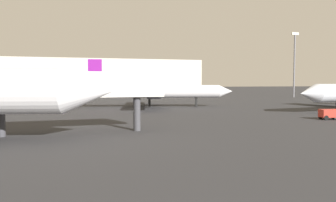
% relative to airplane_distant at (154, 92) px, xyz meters
% --- Properties ---
extents(airplane_distant, '(29.51, 22.09, 9.01)m').
position_rel_airplane_distant_xyz_m(airplane_distant, '(0.00, 0.00, 0.00)').
color(airplane_distant, white).
rests_on(airplane_distant, ground_plane).
extents(jet_bridge, '(19.45, 2.88, 5.94)m').
position_rel_airplane_distant_xyz_m(jet_bridge, '(-16.07, -28.54, 1.46)').
color(jet_bridge, silver).
rests_on(jet_bridge, ground_plane).
extents(baggage_cart, '(2.58, 1.73, 1.30)m').
position_rel_airplane_distant_xyz_m(baggage_cart, '(17.28, -25.41, -2.22)').
color(baggage_cart, red).
rests_on(baggage_cart, ground_plane).
extents(light_mast_right, '(2.40, 0.50, 20.24)m').
position_rel_airplane_distant_xyz_m(light_mast_right, '(51.36, 27.80, 8.41)').
color(light_mast_right, slate).
rests_on(light_mast_right, ground_plane).
extents(terminal_building, '(95.91, 22.46, 13.13)m').
position_rel_airplane_distant_xyz_m(terminal_building, '(-16.87, 66.81, 3.58)').
color(terminal_building, beige).
rests_on(terminal_building, ground_plane).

